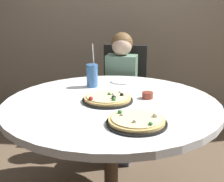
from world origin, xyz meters
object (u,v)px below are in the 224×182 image
(dining_table, at_px, (111,115))
(plate_small, at_px, (122,81))
(chair_wooden, at_px, (123,92))
(soda_cup, at_px, (92,75))
(sauce_bowl, at_px, (148,95))
(pizza_veggie, at_px, (108,99))
(diner_child, at_px, (120,103))
(pizza_cheese, at_px, (137,121))

(dining_table, xyz_separation_m, plate_small, (0.03, 0.46, 0.09))
(chair_wooden, distance_m, soda_cup, 0.71)
(chair_wooden, xyz_separation_m, sauce_bowl, (0.21, -0.84, 0.24))
(chair_wooden, bearing_deg, sauce_bowl, -76.03)
(chair_wooden, xyz_separation_m, soda_cup, (-0.18, -0.62, 0.30))
(sauce_bowl, xyz_separation_m, plate_small, (-0.19, 0.38, -0.02))
(pizza_veggie, bearing_deg, diner_child, 88.94)
(plate_small, bearing_deg, sauce_bowl, -63.98)
(diner_child, relative_size, sauce_bowl, 15.46)
(sauce_bowl, distance_m, plate_small, 0.42)
(chair_wooden, height_order, sauce_bowl, chair_wooden)
(sauce_bowl, bearing_deg, diner_child, 108.84)
(dining_table, relative_size, diner_child, 1.20)
(pizza_cheese, height_order, soda_cup, soda_cup)
(diner_child, distance_m, sauce_bowl, 0.76)
(dining_table, distance_m, pizza_veggie, 0.11)
(pizza_veggie, height_order, pizza_cheese, same)
(diner_child, xyz_separation_m, pizza_veggie, (-0.01, -0.74, 0.28))
(dining_table, xyz_separation_m, pizza_cheese, (0.16, -0.33, 0.11))
(soda_cup, bearing_deg, pizza_cheese, -62.66)
(chair_wooden, bearing_deg, plate_small, -86.94)
(dining_table, bearing_deg, chair_wooden, 89.46)
(diner_child, relative_size, soda_cup, 3.53)
(sauce_bowl, height_order, plate_small, sauce_bowl)
(chair_wooden, distance_m, pizza_veggie, 0.96)
(dining_table, height_order, pizza_cheese, pizza_cheese)
(dining_table, relative_size, pizza_cheese, 4.29)
(diner_child, bearing_deg, plate_small, -81.79)
(pizza_veggie, relative_size, soda_cup, 1.00)
(chair_wooden, relative_size, pizza_cheese, 3.14)
(soda_cup, xyz_separation_m, sauce_bowl, (0.39, -0.23, -0.06))
(dining_table, xyz_separation_m, pizza_veggie, (-0.02, -0.00, 0.11))
(pizza_veggie, relative_size, plate_small, 1.70)
(dining_table, height_order, soda_cup, soda_cup)
(pizza_veggie, relative_size, pizza_cheese, 1.02)
(sauce_bowl, relative_size, plate_small, 0.39)
(chair_wooden, bearing_deg, pizza_cheese, -83.02)
(plate_small, bearing_deg, pizza_cheese, -80.75)
(pizza_cheese, height_order, sauce_bowl, pizza_cheese)
(pizza_cheese, distance_m, sauce_bowl, 0.42)
(dining_table, distance_m, sauce_bowl, 0.26)
(soda_cup, bearing_deg, sauce_bowl, -30.18)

